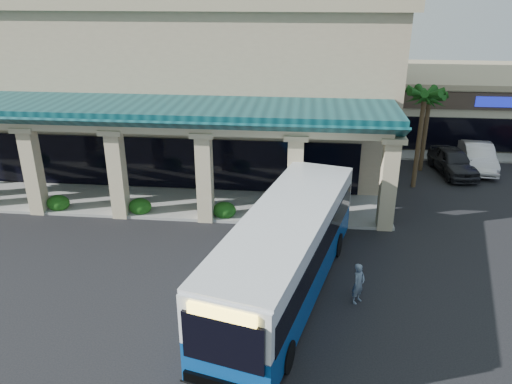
% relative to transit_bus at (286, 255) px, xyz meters
% --- Properties ---
extents(ground, '(110.00, 110.00, 0.00)m').
position_rel_transit_bus_xyz_m(ground, '(-1.36, 1.00, -1.73)').
color(ground, black).
extents(main_building, '(30.80, 14.80, 11.35)m').
position_rel_transit_bus_xyz_m(main_building, '(-9.36, 17.00, 3.94)').
color(main_building, tan).
rests_on(main_building, ground).
extents(arcade, '(30.00, 6.20, 5.70)m').
position_rel_transit_bus_xyz_m(arcade, '(-9.36, 7.80, 1.12)').
color(arcade, '#0A363D').
rests_on(arcade, ground).
extents(strip_mall, '(22.50, 12.50, 4.90)m').
position_rel_transit_bus_xyz_m(strip_mall, '(16.64, 25.00, 0.72)').
color(strip_mall, beige).
rests_on(strip_mall, ground).
extents(palm_0, '(2.40, 2.40, 6.60)m').
position_rel_transit_bus_xyz_m(palm_0, '(7.14, 12.00, 1.57)').
color(palm_0, '#124011').
rests_on(palm_0, ground).
extents(palm_1, '(2.40, 2.40, 5.80)m').
position_rel_transit_bus_xyz_m(palm_1, '(8.14, 15.00, 1.17)').
color(palm_1, '#124011').
rests_on(palm_1, ground).
extents(broadleaf_tree, '(2.60, 2.60, 4.81)m').
position_rel_transit_bus_xyz_m(broadleaf_tree, '(6.14, 20.00, 0.67)').
color(broadleaf_tree, '#174910').
rests_on(broadleaf_tree, ground).
extents(transit_bus, '(5.87, 12.74, 3.47)m').
position_rel_transit_bus_xyz_m(transit_bus, '(0.00, 0.00, 0.00)').
color(transit_bus, '#0A4291').
rests_on(transit_bus, ground).
extents(pedestrian, '(0.68, 0.71, 1.64)m').
position_rel_transit_bus_xyz_m(pedestrian, '(2.79, -0.31, -0.91)').
color(pedestrian, slate).
rests_on(pedestrian, ground).
extents(car_silver, '(2.57, 5.07, 1.65)m').
position_rel_transit_bus_xyz_m(car_silver, '(10.01, 14.56, -0.91)').
color(car_silver, '#252528').
rests_on(car_silver, ground).
extents(car_white, '(2.29, 5.23, 1.67)m').
position_rel_transit_bus_xyz_m(car_white, '(11.84, 15.63, -0.90)').
color(car_white, silver).
rests_on(car_white, ground).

